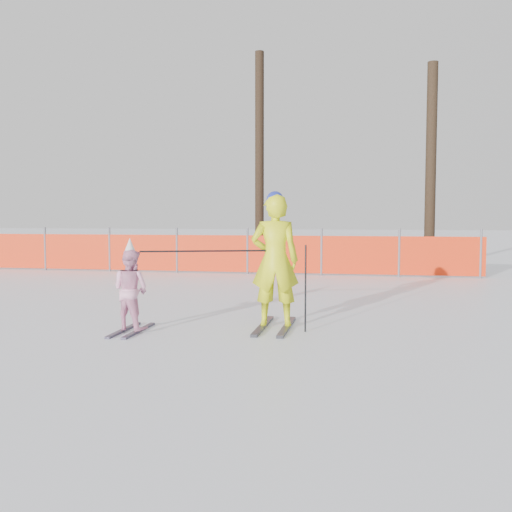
{
  "coord_description": "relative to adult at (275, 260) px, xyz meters",
  "views": [
    {
      "loc": [
        1.49,
        -7.47,
        1.57
      ],
      "look_at": [
        0.0,
        0.5,
        1.0
      ],
      "focal_mm": 40.0,
      "sensor_mm": 36.0,
      "label": 1
    }
  ],
  "objects": [
    {
      "name": "safety_fence",
      "position": [
        -3.8,
        7.27,
        -0.4
      ],
      "size": [
        16.16,
        0.06,
        1.25
      ],
      "color": "#595960",
      "rests_on": "ground"
    },
    {
      "name": "tree_trunks",
      "position": [
        2.25,
        9.77,
        2.05
      ],
      "size": [
        9.72,
        0.66,
        6.69
      ],
      "color": "black",
      "rests_on": "ground"
    },
    {
      "name": "ski_poles",
      "position": [
        -0.38,
        -0.26,
        -0.07
      ],
      "size": [
        2.23,
        0.56,
        1.18
      ],
      "color": "black",
      "rests_on": "ground"
    },
    {
      "name": "adult",
      "position": [
        0.0,
        0.0,
        0.0
      ],
      "size": [
        0.71,
        1.41,
        1.91
      ],
      "color": "black",
      "rests_on": "ground"
    },
    {
      "name": "ground",
      "position": [
        -0.29,
        -0.37,
        -0.96
      ],
      "size": [
        120.0,
        120.0,
        0.0
      ],
      "primitive_type": "plane",
      "color": "white",
      "rests_on": "ground"
    },
    {
      "name": "child",
      "position": [
        -1.88,
        -0.62,
        -0.37
      ],
      "size": [
        0.63,
        1.04,
        1.28
      ],
      "color": "black",
      "rests_on": "ground"
    }
  ]
}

